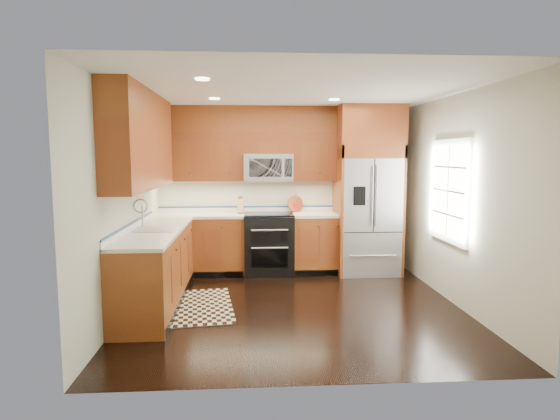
{
  "coord_description": "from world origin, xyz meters",
  "views": [
    {
      "loc": [
        -0.55,
        -5.54,
        1.85
      ],
      "look_at": [
        -0.14,
        0.6,
        1.13
      ],
      "focal_mm": 30.0,
      "sensor_mm": 36.0,
      "label": 1
    }
  ],
  "objects": [
    {
      "name": "upper_cabinets",
      "position": [
        -1.15,
        1.09,
        2.02
      ],
      "size": [
        2.85,
        3.0,
        1.15
      ],
      "color": "brown",
      "rests_on": "ground"
    },
    {
      "name": "ground",
      "position": [
        0.0,
        0.0,
        0.0
      ],
      "size": [
        4.0,
        4.0,
        0.0
      ],
      "primitive_type": "plane",
      "color": "black",
      "rests_on": "ground"
    },
    {
      "name": "utensil_crock",
      "position": [
        0.19,
        1.92,
        1.05
      ],
      "size": [
        0.15,
        0.15,
        0.32
      ],
      "color": "maroon",
      "rests_on": "countertop"
    },
    {
      "name": "rug",
      "position": [
        -1.2,
        0.07,
        0.01
      ],
      "size": [
        1.01,
        1.5,
        0.01
      ],
      "primitive_type": "cube",
      "rotation": [
        0.0,
        0.0,
        0.12
      ],
      "color": "black",
      "rests_on": "ground"
    },
    {
      "name": "wall_right",
      "position": [
        2.0,
        0.0,
        1.3
      ],
      "size": [
        0.02,
        4.0,
        2.6
      ],
      "primitive_type": "cube",
      "color": "beige",
      "rests_on": "ground"
    },
    {
      "name": "cutting_board",
      "position": [
        0.19,
        1.9,
        0.95
      ],
      "size": [
        0.35,
        0.35,
        0.02
      ],
      "primitive_type": "cylinder",
      "rotation": [
        0.0,
        0.0,
        0.36
      ],
      "color": "brown",
      "rests_on": "countertop"
    },
    {
      "name": "sink_faucet",
      "position": [
        -1.73,
        0.23,
        0.99
      ],
      "size": [
        0.54,
        0.44,
        0.37
      ],
      "color": "#B2B2B7",
      "rests_on": "countertop"
    },
    {
      "name": "base_cabinets",
      "position": [
        -1.23,
        0.9,
        0.45
      ],
      "size": [
        2.85,
        3.0,
        0.9
      ],
      "color": "brown",
      "rests_on": "ground"
    },
    {
      "name": "wall_back",
      "position": [
        0.0,
        2.0,
        1.3
      ],
      "size": [
        4.0,
        0.02,
        2.6
      ],
      "primitive_type": "cube",
      "color": "beige",
      "rests_on": "ground"
    },
    {
      "name": "refrigerator",
      "position": [
        1.3,
        1.63,
        1.3
      ],
      "size": [
        0.98,
        0.75,
        2.6
      ],
      "color": "#B2B2B7",
      "rests_on": "ground"
    },
    {
      "name": "wall_left",
      "position": [
        -2.0,
        0.0,
        1.3
      ],
      "size": [
        0.02,
        4.0,
        2.6
      ],
      "primitive_type": "cube",
      "color": "beige",
      "rests_on": "ground"
    },
    {
      "name": "knife_block",
      "position": [
        -0.69,
        1.8,
        1.05
      ],
      "size": [
        0.1,
        0.14,
        0.27
      ],
      "color": "tan",
      "rests_on": "countertop"
    },
    {
      "name": "window",
      "position": [
        1.98,
        0.2,
        1.4
      ],
      "size": [
        0.04,
        1.1,
        1.3
      ],
      "color": "white",
      "rests_on": "ground"
    },
    {
      "name": "range",
      "position": [
        -0.25,
        1.67,
        0.47
      ],
      "size": [
        0.76,
        0.67,
        0.95
      ],
      "color": "black",
      "rests_on": "ground"
    },
    {
      "name": "countertop",
      "position": [
        -1.09,
        1.01,
        0.92
      ],
      "size": [
        2.86,
        3.01,
        0.04
      ],
      "color": "white",
      "rests_on": "base_cabinets"
    },
    {
      "name": "microwave",
      "position": [
        -0.25,
        1.8,
        1.66
      ],
      "size": [
        0.76,
        0.4,
        0.42
      ],
      "color": "#B2B2B7",
      "rests_on": "ground"
    }
  ]
}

